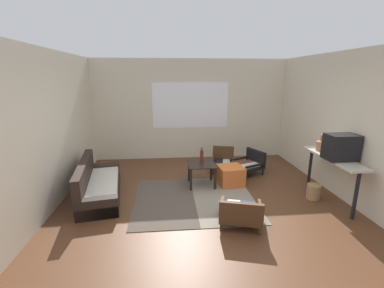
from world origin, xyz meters
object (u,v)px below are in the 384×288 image
at_px(ottoman_orange, 230,175).
at_px(crt_television, 341,147).
at_px(armchair_corner, 250,163).
at_px(armchair_by_window, 223,161).
at_px(clay_vase, 322,145).
at_px(wicker_basket, 313,192).
at_px(glass_bottle, 202,156).
at_px(armchair_striped_foreground, 241,212).
at_px(couch, 97,185).
at_px(console_shelf, 332,162).
at_px(coffee_table, 202,168).

distance_m(ottoman_orange, crt_television, 2.13).
bearing_deg(armchair_corner, armchair_by_window, 158.53).
xyz_separation_m(armchair_corner, ottoman_orange, (-0.62, -0.64, -0.05)).
height_order(clay_vase, wicker_basket, clay_vase).
bearing_deg(glass_bottle, armchair_striped_foreground, -77.43).
bearing_deg(armchair_corner, glass_bottle, -158.28).
distance_m(armchair_by_window, wicker_basket, 2.18).
xyz_separation_m(armchair_by_window, armchair_striped_foreground, (-0.23, -2.45, -0.02)).
relative_size(couch, armchair_by_window, 2.74).
xyz_separation_m(clay_vase, glass_bottle, (-2.24, 0.64, -0.34)).
distance_m(couch, wicker_basket, 4.11).
relative_size(couch, clay_vase, 6.31).
relative_size(armchair_striped_foreground, wicker_basket, 2.86).
distance_m(armchair_striped_foreground, console_shelf, 2.05).
xyz_separation_m(ottoman_orange, clay_vase, (1.65, -0.49, 0.75)).
height_order(armchair_by_window, glass_bottle, glass_bottle).
xyz_separation_m(coffee_table, armchair_striped_foreground, (0.40, -1.58, -0.16)).
height_order(coffee_table, crt_television, crt_television).
relative_size(armchair_corner, clay_vase, 2.56).
xyz_separation_m(crt_television, clay_vase, (0.00, 0.56, -0.12)).
height_order(console_shelf, crt_television, crt_television).
xyz_separation_m(console_shelf, wicker_basket, (-0.24, 0.07, -0.60)).
xyz_separation_m(armchair_striped_foreground, console_shelf, (1.86, 0.69, 0.52)).
relative_size(armchair_by_window, armchair_striped_foreground, 0.91).
distance_m(glass_bottle, wicker_basket, 2.27).
bearing_deg(armchair_by_window, glass_bottle, -130.46).
height_order(couch, coffee_table, couch).
bearing_deg(ottoman_orange, coffee_table, 179.29).
xyz_separation_m(armchair_striped_foreground, ottoman_orange, (0.21, 1.57, -0.02)).
bearing_deg(wicker_basket, console_shelf, -16.12).
bearing_deg(coffee_table, armchair_by_window, 53.83).
xyz_separation_m(couch, ottoman_orange, (2.68, 0.31, -0.02)).
xyz_separation_m(console_shelf, glass_bottle, (-2.24, 1.03, -0.13)).
height_order(couch, glass_bottle, glass_bottle).
bearing_deg(clay_vase, ottoman_orange, 163.46).
height_order(couch, clay_vase, clay_vase).
height_order(armchair_by_window, ottoman_orange, armchair_by_window).
distance_m(armchair_by_window, armchair_striped_foreground, 2.46).
bearing_deg(console_shelf, wicker_basket, 163.88).
distance_m(coffee_table, armchair_striped_foreground, 1.63).
height_order(couch, ottoman_orange, couch).
bearing_deg(armchair_by_window, couch, -156.14).
relative_size(armchair_by_window, console_shelf, 0.49).
relative_size(armchair_striped_foreground, glass_bottle, 2.53).
height_order(crt_television, glass_bottle, crt_television).
distance_m(armchair_by_window, ottoman_orange, 0.88).
xyz_separation_m(armchair_corner, clay_vase, (1.02, -1.13, 0.70)).
bearing_deg(crt_television, ottoman_orange, 147.56).
bearing_deg(crt_television, armchair_by_window, 130.21).
bearing_deg(armchair_corner, ottoman_orange, -134.15).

